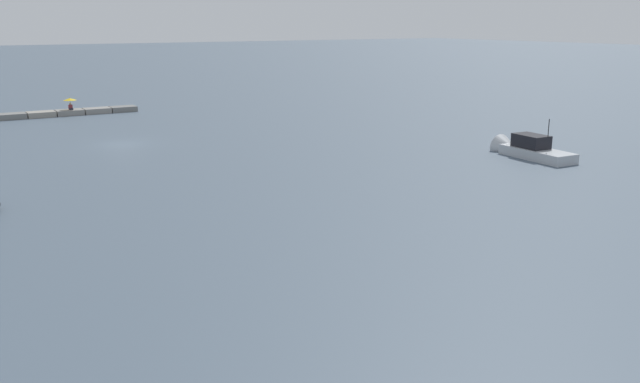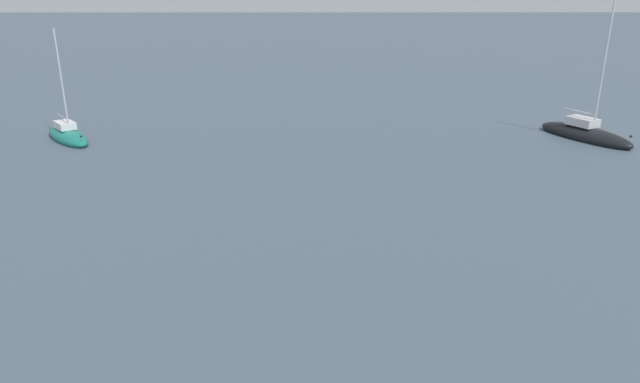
{
  "view_description": "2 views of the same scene",
  "coord_description": "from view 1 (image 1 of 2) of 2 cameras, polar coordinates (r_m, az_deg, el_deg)",
  "views": [
    {
      "loc": [
        14.48,
        54.89,
        9.84
      ],
      "look_at": [
        -3.31,
        25.74,
        1.14
      ],
      "focal_mm": 37.73,
      "sensor_mm": 36.0,
      "label": 1
    },
    {
      "loc": [
        -29.58,
        39.48,
        11.56
      ],
      "look_at": [
        -3.65,
        39.37,
        2.17
      ],
      "focal_mm": 31.9,
      "sensor_mm": 36.0,
      "label": 2
    }
  ],
  "objects": [
    {
      "name": "motorboat_grey_near",
      "position": [
        52.55,
        17.08,
        3.32
      ],
      "size": [
        2.44,
        6.9,
        3.81
      ],
      "rotation": [
        0.0,
        0.0,
        3.09
      ],
      "color": "#ADB2B7",
      "rests_on": "ground_plane"
    },
    {
      "name": "seawall_pier",
      "position": [
        77.26,
        -20.48,
        6.3
      ],
      "size": [
        14.22,
        1.96,
        0.58
      ],
      "color": "slate",
      "rests_on": "ground_plane"
    },
    {
      "name": "person_seated_maroon_left",
      "position": [
        77.2,
        -20.39,
        6.71
      ],
      "size": [
        0.4,
        0.6,
        0.73
      ],
      "rotation": [
        0.0,
        0.0,
        -0.0
      ],
      "color": "#1E2333",
      "rests_on": "seawall_pier"
    },
    {
      "name": "ground_plane",
      "position": [
        57.62,
        -16.41,
        3.88
      ],
      "size": [
        500.0,
        500.0,
        0.0
      ],
      "primitive_type": "plane",
      "color": "#475666"
    },
    {
      "name": "umbrella_open_yellow",
      "position": [
        77.12,
        -20.45,
        7.35
      ],
      "size": [
        1.35,
        1.35,
        1.29
      ],
      "color": "black",
      "rests_on": "seawall_pier"
    }
  ]
}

